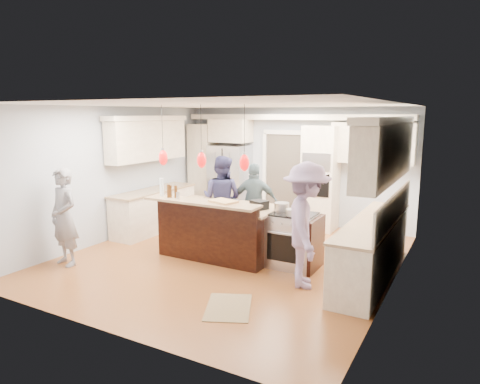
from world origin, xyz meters
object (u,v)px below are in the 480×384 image
object	(u,v)px
island_range	(295,240)
person_bar_end	(64,217)
kitchen_island	(221,229)
refrigerator	(230,182)
person_far_left	(222,199)

from	to	relation	value
island_range	person_bar_end	world-z (taller)	person_bar_end
person_bar_end	kitchen_island	bearing A→B (deg)	49.03
refrigerator	person_bar_end	bearing A→B (deg)	-99.95
person_far_left	kitchen_island	bearing A→B (deg)	116.25
kitchen_island	person_bar_end	distance (m)	2.69
island_range	kitchen_island	bearing A→B (deg)	-176.88
island_range	person_far_left	xyz separation A→B (m)	(-1.85, 0.70, 0.41)
person_far_left	person_bar_end	bearing A→B (deg)	53.56
island_range	refrigerator	bearing A→B (deg)	137.41
refrigerator	person_bar_end	distance (m)	4.34
island_range	person_bar_end	distance (m)	3.91
island_range	person_far_left	distance (m)	2.02
refrigerator	island_range	distance (m)	3.71
refrigerator	kitchen_island	xyz separation A→B (m)	(1.30, -2.57, -0.42)
kitchen_island	island_range	distance (m)	1.41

